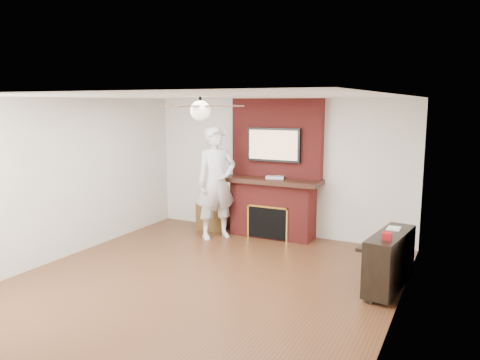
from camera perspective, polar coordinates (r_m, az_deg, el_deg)
The scene contains 13 objects.
room_shell at distance 6.21m, azimuth -4.73°, elevation -1.49°, with size 5.36×5.86×2.86m.
fireplace at distance 8.51m, azimuth 4.18°, elevation -0.28°, with size 1.78×0.64×2.50m.
tv at distance 8.38m, azimuth 4.12°, elevation 4.30°, with size 1.00×0.08×0.60m.
ceiling_fan at distance 6.10m, azimuth -4.87°, elevation 8.53°, with size 1.21×1.21×0.31m.
person at distance 8.34m, azimuth -2.91°, elevation -0.38°, with size 0.74×0.49×2.01m, color silver.
side_table at distance 9.12m, azimuth -3.23°, elevation -4.14°, with size 0.64×0.64×0.63m.
piano at distance 6.44m, azimuth 17.70°, elevation -9.24°, with size 0.58×1.21×0.86m.
cable_box at distance 8.38m, azimuth 4.30°, elevation 0.32°, with size 0.32×0.18×0.05m, color silver.
candle_orange at distance 8.65m, azimuth 2.35°, elevation -6.48°, with size 0.07×0.07×0.11m, color orange.
candle_green at distance 8.50m, azimuth 3.85°, elevation -6.82°, with size 0.06×0.06×0.10m, color #3A762F.
candle_cream at distance 8.42m, azimuth 4.70°, elevation -6.95°, with size 0.09×0.09×0.11m, color #FFEFCA.
candle_blue at distance 8.47m, azimuth 4.35°, elevation -6.95°, with size 0.06×0.06×0.08m, color #325F98.
candle_orange_extra at distance 8.52m, azimuth 4.58°, elevation -6.76°, with size 0.07×0.07×0.11m, color #87C817.
Camera 1 is at (3.16, -5.22, 2.42)m, focal length 35.00 mm.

